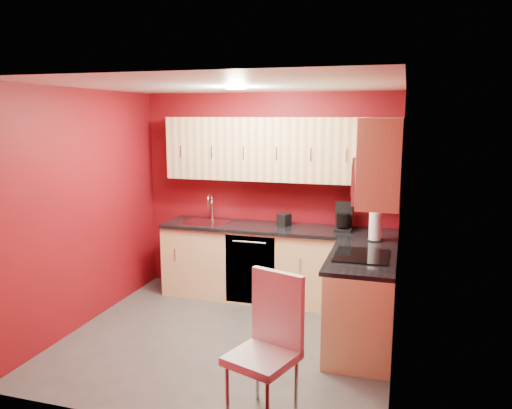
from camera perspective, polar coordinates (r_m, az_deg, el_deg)
The scene contains 21 objects.
floor at distance 5.23m, azimuth -3.21°, elevation -15.00°, with size 3.20×3.20×0.00m, color #494744.
ceiling at distance 4.74m, azimuth -3.52°, elevation 13.50°, with size 3.20×3.20×0.00m, color white.
wall_back at distance 6.24m, azimuth 1.34°, elevation 1.20°, with size 3.20×3.20×0.00m, color maroon.
wall_front at distance 3.50m, azimuth -11.80°, elevation -6.19°, with size 3.20×3.20×0.00m, color maroon.
wall_left at distance 5.58m, azimuth -19.00°, elevation -0.44°, with size 3.00×3.00×0.00m, color maroon.
wall_right at distance 4.55m, azimuth 15.96°, elevation -2.57°, with size 3.00×3.00×0.00m, color maroon.
base_cabinets_back at distance 6.09m, azimuth 2.39°, elevation -6.91°, with size 2.80×0.60×0.87m, color #E3C282.
base_cabinets_right at distance 5.04m, azimuth 12.07°, elevation -10.86°, with size 0.60×1.30×0.87m, color #E3C282.
countertop_back at distance 5.96m, azimuth 2.38°, elevation -2.76°, with size 2.80×0.63×0.04m, color black.
countertop_right at distance 4.88m, azimuth 12.08°, elevation -5.92°, with size 0.63×1.27×0.04m, color black.
upper_cabinets_back at distance 5.96m, azimuth 2.78°, elevation 6.33°, with size 2.80×0.35×0.75m, color #E6BF82.
upper_cabinets_right at distance 4.90m, azimuth 14.35°, elevation 5.93°, with size 0.35×1.55×0.75m.
microwave at distance 4.69m, azimuth 13.72°, elevation 2.98°, with size 0.42×0.76×0.42m.
cooktop at distance 4.84m, azimuth 11.99°, elevation -5.74°, with size 0.50×0.55×0.01m, color black.
sink at distance 6.24m, azimuth -5.61°, elevation -1.70°, with size 0.52×0.42×0.35m.
dishwasher_front at distance 5.89m, azimuth -0.69°, elevation -7.50°, with size 0.60×0.02×0.82m, color black.
downlight at distance 5.02m, azimuth -2.31°, elevation 13.15°, with size 0.20×0.20×0.01m, color white.
coffee_maker at distance 5.81m, azimuth 9.97°, elevation -1.41°, with size 0.19×0.26×0.32m, color black, non-canonical shape.
napkin_holder at distance 6.03m, azimuth 3.23°, elevation -1.75°, with size 0.13×0.13×0.14m, color black, non-canonical shape.
paper_towel at distance 5.43m, azimuth 13.47°, elevation -2.44°, with size 0.18×0.18×0.31m, color silver, non-canonical shape.
dining_chair at distance 3.77m, azimuth 0.71°, elevation -16.29°, with size 0.44×0.46×1.09m, color silver, non-canonical shape.
Camera 1 is at (1.62, -4.45, 2.22)m, focal length 35.00 mm.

